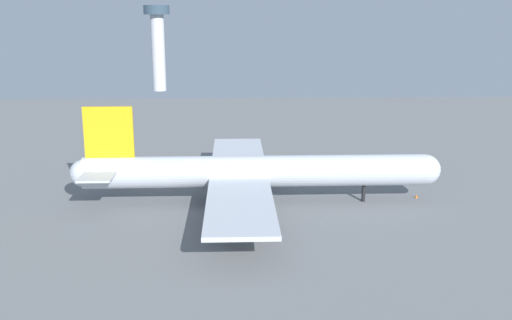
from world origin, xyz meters
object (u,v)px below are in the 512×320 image
at_px(control_tower, 158,40).
at_px(cargo_airplane, 253,172).
at_px(safety_cone_nose, 416,196).
at_px(maintenance_van, 97,154).

bearing_deg(control_tower, cargo_airplane, -77.27).
bearing_deg(cargo_airplane, control_tower, 102.73).
height_order(safety_cone_nose, control_tower, control_tower).
bearing_deg(safety_cone_nose, cargo_airplane, -177.12).
bearing_deg(safety_cone_nose, maintenance_van, 154.08).
bearing_deg(cargo_airplane, maintenance_van, 136.57).
distance_m(safety_cone_nose, control_tower, 173.24).
height_order(cargo_airplane, control_tower, control_tower).
bearing_deg(control_tower, maintenance_van, -89.90).
distance_m(cargo_airplane, safety_cone_nose, 31.35).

